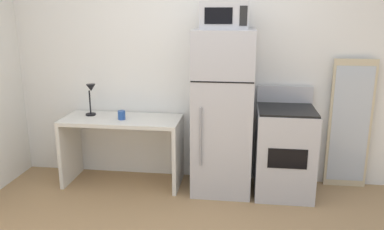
# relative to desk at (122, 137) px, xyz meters

# --- Properties ---
(wall_back_white) EXTENTS (5.00, 0.10, 2.60)m
(wall_back_white) POSITION_rel_desk_xyz_m (0.87, 0.34, 0.77)
(wall_back_white) COLOR white
(wall_back_white) RESTS_ON ground
(desk) EXTENTS (1.27, 0.55, 0.75)m
(desk) POSITION_rel_desk_xyz_m (0.00, 0.00, 0.00)
(desk) COLOR silver
(desk) RESTS_ON ground
(desk_lamp) EXTENTS (0.14, 0.12, 0.35)m
(desk_lamp) POSITION_rel_desk_xyz_m (-0.36, 0.06, 0.46)
(desk_lamp) COLOR black
(desk_lamp) RESTS_ON desk
(coffee_mug) EXTENTS (0.08, 0.08, 0.09)m
(coffee_mug) POSITION_rel_desk_xyz_m (0.02, -0.05, 0.27)
(coffee_mug) COLOR #264C99
(coffee_mug) RESTS_ON desk
(refrigerator) EXTENTS (0.61, 0.61, 1.70)m
(refrigerator) POSITION_rel_desk_xyz_m (1.09, -0.02, 0.32)
(refrigerator) COLOR #B7B7BC
(refrigerator) RESTS_ON ground
(microwave) EXTENTS (0.46, 0.35, 0.26)m
(microwave) POSITION_rel_desk_xyz_m (1.09, -0.04, 1.30)
(microwave) COLOR #B7B7BC
(microwave) RESTS_ON refrigerator
(oven_range) EXTENTS (0.59, 0.61, 1.10)m
(oven_range) POSITION_rel_desk_xyz_m (1.74, -0.02, -0.07)
(oven_range) COLOR #B7B7BC
(oven_range) RESTS_ON ground
(leaning_mirror) EXTENTS (0.44, 0.03, 1.40)m
(leaning_mirror) POSITION_rel_desk_xyz_m (2.43, 0.23, 0.17)
(leaning_mirror) COLOR #C6B793
(leaning_mirror) RESTS_ON ground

